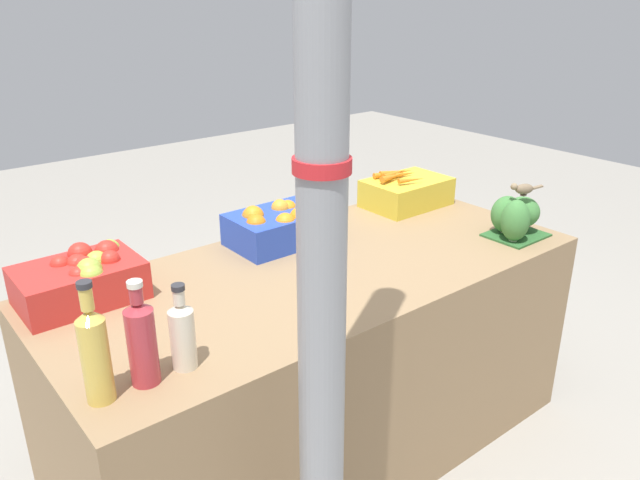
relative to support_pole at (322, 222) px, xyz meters
The scene contains 11 objects.
ground_plane 1.47m from the support_pole, 51.34° to the left, with size 10.00×10.00×0.00m, color gray.
market_table 1.17m from the support_pole, 51.34° to the left, with size 1.89×0.84×0.77m, color #937551.
support_pole is the anchor object (origin of this frame).
apple_crate 1.00m from the support_pole, 103.41° to the left, with size 0.36×0.25×0.16m.
orange_crate 1.11m from the support_pole, 60.00° to the left, with size 0.36×0.25×0.16m.
carrot_crate 1.56m from the support_pole, 36.68° to the left, with size 0.36×0.25×0.16m.
broccoli_pile 1.38m from the support_pole, 16.75° to the left, with size 0.23×0.19×0.17m.
juice_bottle_golden 0.62m from the support_pole, 134.61° to the left, with size 0.07×0.07×0.31m.
juice_bottle_ruby 0.57m from the support_pole, 124.42° to the left, with size 0.07×0.07×0.27m.
juice_bottle_cloudy 0.54m from the support_pole, 111.81° to the left, with size 0.06×0.06×0.23m.
sparrow_bird 1.35m from the support_pole, 15.97° to the left, with size 0.13×0.07×0.05m.
Camera 1 is at (-1.23, -1.53, 1.67)m, focal length 35.00 mm.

